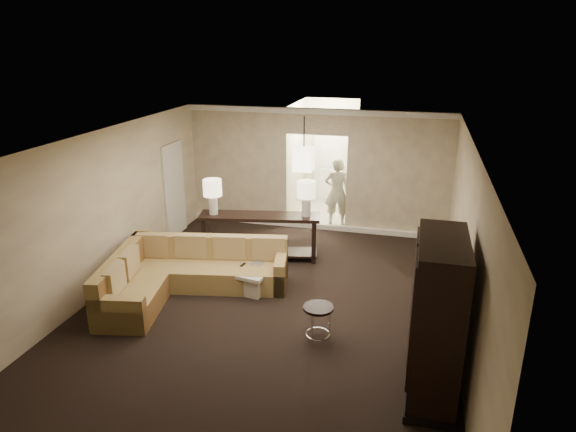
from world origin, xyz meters
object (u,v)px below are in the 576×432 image
(coffee_table, at_px, (247,274))
(person, at_px, (337,188))
(console_table, at_px, (260,232))
(drink_table, at_px, (318,316))
(sectional_sofa, at_px, (184,274))
(armoire, at_px, (435,322))

(coffee_table, xyz_separation_m, person, (1.05, 3.52, 0.71))
(console_table, bearing_deg, coffee_table, -94.67)
(coffee_table, distance_m, drink_table, 2.17)
(coffee_table, height_order, person, person)
(drink_table, xyz_separation_m, person, (-0.54, 4.98, 0.51))
(console_table, relative_size, drink_table, 4.39)
(sectional_sofa, distance_m, drink_table, 2.73)
(drink_table, distance_m, person, 5.03)
(coffee_table, bearing_deg, sectional_sofa, -150.88)
(armoire, bearing_deg, console_table, 133.95)
(person, bearing_deg, armoire, 107.75)
(person, bearing_deg, drink_table, 93.56)
(coffee_table, relative_size, person, 0.62)
(sectional_sofa, bearing_deg, console_table, 53.82)
(armoire, height_order, drink_table, armoire)
(coffee_table, distance_m, console_table, 1.28)
(drink_table, bearing_deg, armoire, -25.70)
(console_table, bearing_deg, person, 52.14)
(console_table, xyz_separation_m, person, (1.18, 2.30, 0.36))
(console_table, height_order, person, person)
(sectional_sofa, height_order, person, person)
(drink_table, bearing_deg, sectional_sofa, 160.53)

